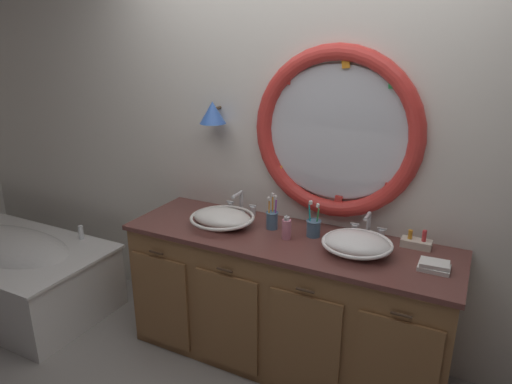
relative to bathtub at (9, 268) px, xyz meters
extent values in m
plane|color=gray|center=(2.08, 0.11, -0.30)|extent=(14.00, 14.00, 0.00)
cube|color=silver|center=(2.08, 0.70, 1.00)|extent=(6.40, 0.08, 2.60)
ellipsoid|color=silver|center=(2.30, 0.65, 1.12)|extent=(0.92, 0.02, 0.79)
torus|color=red|center=(2.30, 0.64, 1.12)|extent=(1.02, 0.10, 1.02)
cube|color=yellow|center=(2.76, 0.63, 1.15)|extent=(0.05, 0.01, 0.05)
cube|color=green|center=(2.60, 0.63, 1.42)|extent=(0.05, 0.01, 0.05)
cube|color=orange|center=(2.34, 0.63, 1.52)|extent=(0.05, 0.01, 0.05)
cube|color=red|center=(1.99, 0.63, 1.42)|extent=(0.05, 0.01, 0.05)
cube|color=#2866B7|center=(1.84, 0.63, 1.16)|extent=(0.05, 0.01, 0.05)
cube|color=orange|center=(1.95, 0.63, 0.87)|extent=(0.05, 0.01, 0.05)
cube|color=red|center=(2.35, 0.63, 0.73)|extent=(0.05, 0.01, 0.05)
cube|color=red|center=(2.63, 0.63, 0.85)|extent=(0.05, 0.01, 0.05)
cylinder|color=#4C3823|center=(1.51, 0.62, 1.22)|extent=(0.02, 0.09, 0.02)
cone|color=blue|center=(1.51, 0.57, 1.20)|extent=(0.17, 0.17, 0.14)
cube|color=olive|center=(2.12, 0.37, 0.11)|extent=(1.94, 0.58, 0.82)
cube|color=brown|center=(2.12, 0.37, 0.53)|extent=(1.97, 0.62, 0.03)
cube|color=brown|center=(2.12, 0.65, 0.45)|extent=(1.94, 0.02, 0.11)
cube|color=olive|center=(1.40, 0.07, 0.07)|extent=(0.41, 0.02, 0.62)
cylinder|color=#422D1E|center=(1.40, 0.05, 0.42)|extent=(0.10, 0.01, 0.01)
cube|color=olive|center=(1.88, 0.07, 0.07)|extent=(0.41, 0.02, 0.62)
cylinder|color=#422D1E|center=(1.88, 0.05, 0.42)|extent=(0.10, 0.01, 0.01)
cube|color=olive|center=(2.37, 0.07, 0.07)|extent=(0.41, 0.02, 0.62)
cylinder|color=#422D1E|center=(2.37, 0.05, 0.42)|extent=(0.10, 0.01, 0.01)
cube|color=olive|center=(2.85, 0.07, 0.07)|extent=(0.41, 0.02, 0.62)
cylinder|color=#422D1E|center=(2.85, 0.05, 0.42)|extent=(0.10, 0.01, 0.01)
cube|color=white|center=(0.00, 0.00, -0.06)|extent=(1.55, 0.81, 0.49)
ellipsoid|color=white|center=(0.00, 0.00, 0.14)|extent=(1.27, 0.63, 0.28)
cube|color=white|center=(0.00, 0.00, 0.18)|extent=(1.58, 0.84, 0.02)
cylinder|color=silver|center=(0.43, 0.35, 0.24)|extent=(0.04, 0.04, 0.11)
cylinder|color=silver|center=(0.00, 0.00, 0.14)|extent=(0.04, 0.04, 0.01)
ellipsoid|color=white|center=(1.70, 0.34, 0.60)|extent=(0.38, 0.26, 0.11)
torus|color=white|center=(1.70, 0.34, 0.60)|extent=(0.40, 0.40, 0.02)
cylinder|color=silver|center=(1.70, 0.34, 0.60)|extent=(0.03, 0.03, 0.01)
ellipsoid|color=white|center=(2.55, 0.34, 0.60)|extent=(0.36, 0.28, 0.12)
torus|color=white|center=(2.55, 0.34, 0.61)|extent=(0.38, 0.38, 0.02)
cylinder|color=silver|center=(2.55, 0.34, 0.61)|extent=(0.03, 0.03, 0.01)
cylinder|color=silver|center=(1.70, 0.59, 0.55)|extent=(0.05, 0.05, 0.02)
cylinder|color=silver|center=(1.70, 0.59, 0.63)|extent=(0.02, 0.02, 0.13)
sphere|color=silver|center=(1.70, 0.59, 0.69)|extent=(0.03, 0.03, 0.03)
cylinder|color=silver|center=(1.70, 0.53, 0.69)|extent=(0.02, 0.11, 0.02)
cylinder|color=silver|center=(1.62, 0.59, 0.57)|extent=(0.04, 0.04, 0.06)
cylinder|color=silver|center=(1.79, 0.59, 0.57)|extent=(0.04, 0.04, 0.06)
cube|color=silver|center=(1.62, 0.59, 0.61)|extent=(0.05, 0.01, 0.01)
cube|color=silver|center=(1.79, 0.59, 0.61)|extent=(0.05, 0.01, 0.01)
cylinder|color=silver|center=(2.55, 0.59, 0.55)|extent=(0.05, 0.05, 0.02)
cylinder|color=silver|center=(2.55, 0.59, 0.63)|extent=(0.02, 0.02, 0.13)
sphere|color=silver|center=(2.55, 0.59, 0.69)|extent=(0.03, 0.03, 0.03)
cylinder|color=silver|center=(2.55, 0.54, 0.69)|extent=(0.02, 0.10, 0.02)
cylinder|color=silver|center=(2.47, 0.59, 0.57)|extent=(0.04, 0.04, 0.06)
cylinder|color=silver|center=(2.63, 0.59, 0.57)|extent=(0.04, 0.04, 0.06)
cube|color=silver|center=(2.47, 0.59, 0.61)|extent=(0.05, 0.01, 0.01)
cube|color=silver|center=(2.63, 0.59, 0.61)|extent=(0.05, 0.01, 0.01)
cylinder|color=slate|center=(1.99, 0.44, 0.60)|extent=(0.07, 0.07, 0.10)
torus|color=slate|center=(1.99, 0.44, 0.65)|extent=(0.08, 0.08, 0.01)
cylinder|color=purple|center=(2.01, 0.45, 0.65)|extent=(0.02, 0.02, 0.18)
cube|color=white|center=(2.01, 0.45, 0.75)|extent=(0.02, 0.02, 0.02)
cylinder|color=orange|center=(1.99, 0.46, 0.65)|extent=(0.01, 0.01, 0.19)
cube|color=white|center=(1.99, 0.46, 0.76)|extent=(0.02, 0.02, 0.02)
cylinder|color=orange|center=(1.98, 0.43, 0.64)|extent=(0.02, 0.03, 0.17)
cube|color=white|center=(1.98, 0.43, 0.74)|extent=(0.02, 0.02, 0.02)
cylinder|color=slate|center=(2.26, 0.45, 0.59)|extent=(0.08, 0.08, 0.10)
torus|color=slate|center=(2.26, 0.45, 0.64)|extent=(0.09, 0.09, 0.01)
cylinder|color=green|center=(2.28, 0.45, 0.64)|extent=(0.03, 0.04, 0.17)
cube|color=white|center=(2.28, 0.45, 0.74)|extent=(0.03, 0.02, 0.03)
cylinder|color=#19ADB2|center=(2.24, 0.45, 0.65)|extent=(0.03, 0.03, 0.18)
cube|color=white|center=(2.24, 0.45, 0.75)|extent=(0.02, 0.02, 0.02)
cylinder|color=pink|center=(2.13, 0.34, 0.60)|extent=(0.05, 0.05, 0.12)
cylinder|color=silver|center=(2.13, 0.34, 0.67)|extent=(0.03, 0.03, 0.02)
cylinder|color=silver|center=(2.13, 0.33, 0.68)|extent=(0.01, 0.04, 0.01)
cube|color=white|center=(2.95, 0.33, 0.56)|extent=(0.15, 0.11, 0.02)
cube|color=white|center=(2.95, 0.33, 0.58)|extent=(0.15, 0.11, 0.02)
cube|color=beige|center=(2.82, 0.57, 0.57)|extent=(0.16, 0.08, 0.04)
cylinder|color=orange|center=(2.79, 0.57, 0.61)|extent=(0.02, 0.02, 0.05)
cylinder|color=#E0383D|center=(2.86, 0.57, 0.62)|extent=(0.02, 0.02, 0.06)
camera|label=1|loc=(3.08, -1.91, 1.65)|focal=32.03mm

